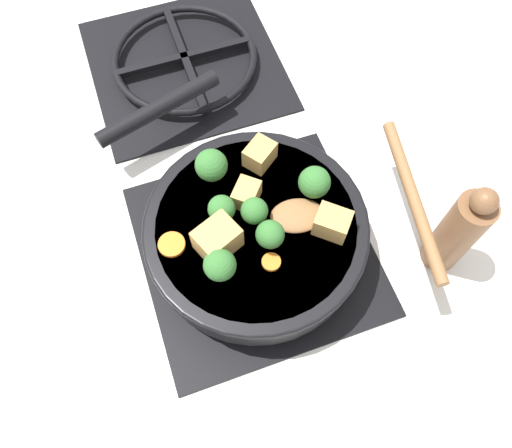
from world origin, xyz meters
TOP-DOWN VIEW (x-y plane):
  - ground_plane at (0.00, 0.00)m, footprint 2.40×2.40m
  - front_burner_grate at (0.00, 0.00)m, footprint 0.31×0.31m
  - rear_burner_grate at (0.00, 0.36)m, footprint 0.31×0.31m
  - skillet_pan at (-0.00, 0.00)m, footprint 0.31×0.41m
  - wooden_spoon at (0.13, -0.02)m, footprint 0.21×0.23m
  - tofu_cube_center_large at (0.00, 0.04)m, footprint 0.05×0.05m
  - tofu_cube_near_handle at (0.09, -0.04)m, footprint 0.05×0.05m
  - tofu_cube_east_chunk at (-0.05, -0.01)m, footprint 0.06×0.06m
  - tofu_cube_west_chunk at (0.04, 0.09)m, footprint 0.05×0.05m
  - broccoli_floret_near_spoon at (0.01, -0.03)m, footprint 0.04×0.04m
  - broccoli_floret_center_top at (-0.00, 0.01)m, footprint 0.03×0.03m
  - broccoli_floret_east_rim at (-0.03, 0.08)m, footprint 0.04×0.04m
  - broccoli_floret_west_rim at (-0.06, -0.05)m, footprint 0.04×0.04m
  - broccoli_floret_north_edge at (-0.04, 0.02)m, footprint 0.03×0.03m
  - broccoli_floret_south_cluster at (0.08, 0.02)m, footprint 0.04×0.04m
  - carrot_slice_orange_thin at (-0.00, -0.06)m, footprint 0.02×0.02m
  - carrot_slice_near_center at (-0.11, 0.01)m, footprint 0.03×0.03m
  - pepper_mill at (0.24, -0.09)m, footprint 0.05×0.05m

SIDE VIEW (x-z plane):
  - ground_plane at x=0.00m, z-range 0.00..0.00m
  - front_burner_grate at x=0.00m, z-range 0.00..0.03m
  - rear_burner_grate at x=0.00m, z-range 0.00..0.03m
  - skillet_pan at x=0.00m, z-range 0.03..0.09m
  - pepper_mill at x=0.24m, z-range -0.01..0.17m
  - carrot_slice_orange_thin at x=0.00m, z-range 0.08..0.09m
  - carrot_slice_near_center at x=-0.11m, z-range 0.08..0.09m
  - wooden_spoon at x=0.13m, z-range 0.08..0.10m
  - tofu_cube_center_large at x=0.00m, z-range 0.08..0.11m
  - tofu_cube_west_chunk at x=0.04m, z-range 0.08..0.11m
  - tofu_cube_near_handle at x=0.09m, z-range 0.08..0.12m
  - tofu_cube_east_chunk at x=-0.05m, z-range 0.08..0.12m
  - broccoli_floret_center_top at x=0.00m, z-range 0.09..0.13m
  - broccoli_floret_north_edge at x=-0.04m, z-range 0.09..0.13m
  - broccoli_floret_near_spoon at x=0.01m, z-range 0.09..0.13m
  - broccoli_floret_west_rim at x=-0.06m, z-range 0.09..0.13m
  - broccoli_floret_south_cluster at x=0.08m, z-range 0.09..0.13m
  - broccoli_floret_east_rim at x=-0.03m, z-range 0.09..0.14m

